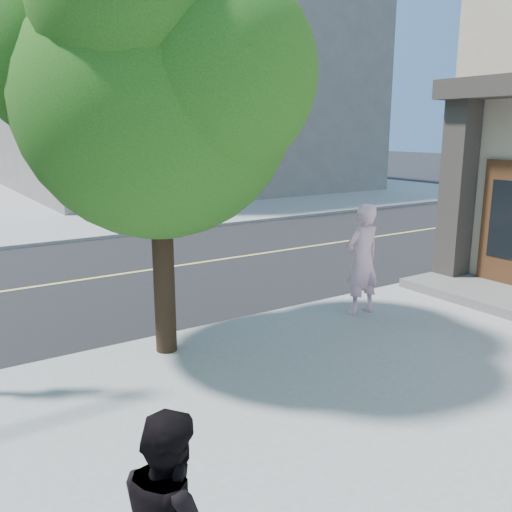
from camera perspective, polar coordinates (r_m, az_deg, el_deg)
sidewalk_ne at (r=32.66m, az=-8.10°, el=7.05°), size 29.00×25.00×0.12m
filler_ne at (r=33.36m, az=-8.08°, el=19.33°), size 18.00×16.00×14.00m
man_on_phone at (r=9.96m, az=11.10°, el=-0.36°), size 0.74×0.49×2.02m
street_tree at (r=7.99m, az=-9.78°, el=19.20°), size 4.86×4.41×6.45m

